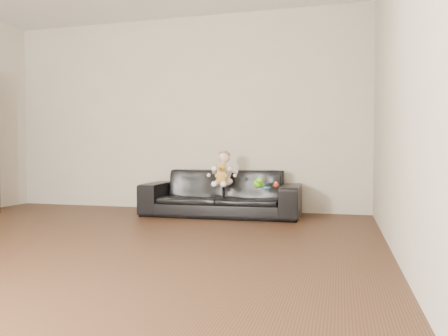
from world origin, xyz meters
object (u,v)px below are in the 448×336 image
(teddy_bear, at_px, (222,173))
(toy_rattle, at_px, (276,185))
(sofa, at_px, (221,193))
(toy_blue_disc, at_px, (267,187))
(baby, at_px, (224,171))
(toy_green, at_px, (259,183))

(teddy_bear, relative_size, toy_rattle, 4.00)
(toy_rattle, bearing_deg, teddy_bear, -168.62)
(sofa, distance_m, teddy_bear, 0.35)
(sofa, distance_m, toy_rattle, 0.70)
(teddy_bear, bearing_deg, toy_blue_disc, 13.79)
(baby, distance_m, toy_blue_disc, 0.57)
(sofa, xyz_separation_m, toy_rattle, (0.68, -0.11, 0.12))
(teddy_bear, bearing_deg, baby, 105.14)
(sofa, bearing_deg, toy_green, -26.09)
(baby, distance_m, toy_green, 0.48)
(baby, distance_m, teddy_bear, 0.13)
(toy_green, height_order, toy_rattle, toy_green)
(sofa, relative_size, toy_green, 12.52)
(teddy_bear, bearing_deg, sofa, 116.61)
(teddy_bear, xyz_separation_m, toy_blue_disc, (0.52, 0.03, -0.16))
(sofa, height_order, toy_green, sofa)
(toy_rattle, distance_m, toy_blue_disc, 0.14)
(sofa, bearing_deg, teddy_bear, -75.58)
(baby, relative_size, teddy_bear, 1.79)
(sofa, distance_m, toy_blue_disc, 0.63)
(toy_green, distance_m, toy_blue_disc, 0.10)
(toy_rattle, bearing_deg, baby, 179.35)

